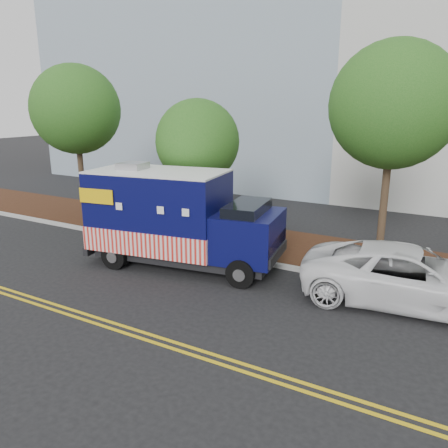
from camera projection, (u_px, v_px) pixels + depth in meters
The scene contains 11 objects.
ground at pixel (178, 264), 15.65m from camera, with size 120.00×120.00×0.00m, color black.
curb at pixel (199, 251), 16.80m from camera, with size 120.00×0.18×0.15m, color #9E9E99.
mulch_strip at pixel (225, 237), 18.57m from camera, with size 120.00×4.00×0.15m, color black.
centerline_near at pixel (84, 314), 11.90m from camera, with size 120.00×0.10×0.01m, color gold.
centerline_far at pixel (77, 317), 11.69m from camera, with size 120.00×0.10×0.01m, color gold.
tree_a at pixel (76, 110), 19.92m from camera, with size 4.04×4.04×7.30m.
tree_b at pixel (197, 142), 17.51m from camera, with size 3.38×3.38×5.76m.
tree_c at pixel (394, 106), 14.23m from camera, with size 4.17×4.17×7.57m.
sign_post at pixel (165, 214), 17.74m from camera, with size 0.06×0.06×2.40m, color #473828.
food_truck at pixel (175, 221), 15.16m from camera, with size 7.05×3.48×3.56m.
white_car at pixel (409, 276), 12.32m from camera, with size 2.74×5.95×1.65m, color white.
Camera 1 is at (8.64, -12.01, 5.53)m, focal length 35.00 mm.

